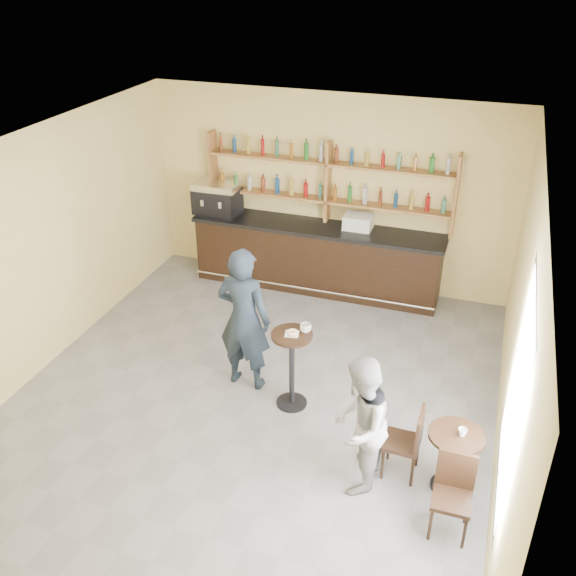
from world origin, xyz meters
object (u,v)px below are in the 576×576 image
(pastry_case, at_px, (358,223))
(chair_south, at_px, (452,499))
(man_main, at_px, (244,319))
(pedestal_table, at_px, (292,370))
(patron_second, at_px, (359,425))
(bar_counter, at_px, (317,257))
(cafe_table, at_px, (452,461))
(espresso_machine, at_px, (217,198))
(chair_west, at_px, (402,442))

(pastry_case, xyz_separation_m, chair_south, (2.03, -4.48, -0.82))
(pastry_case, height_order, man_main, man_main)
(pastry_case, relative_size, pedestal_table, 0.43)
(pedestal_table, height_order, patron_second, patron_second)
(bar_counter, xyz_separation_m, patron_second, (1.68, -4.14, 0.24))
(cafe_table, bearing_deg, bar_counter, 124.33)
(pedestal_table, xyz_separation_m, man_main, (-0.72, 0.24, 0.46))
(bar_counter, bearing_deg, patron_second, -67.89)
(pastry_case, bearing_deg, espresso_machine, 175.11)
(pedestal_table, distance_m, cafe_table, 2.21)
(espresso_machine, distance_m, man_main, 3.31)
(cafe_table, bearing_deg, pedestal_table, 158.83)
(pedestal_table, bearing_deg, man_main, 161.76)
(bar_counter, distance_m, man_main, 2.88)
(espresso_machine, height_order, pastry_case, espresso_machine)
(chair_west, relative_size, patron_second, 0.55)
(man_main, relative_size, chair_south, 2.22)
(pastry_case, distance_m, pedestal_table, 3.17)
(pastry_case, height_order, pedestal_table, pastry_case)
(espresso_machine, xyz_separation_m, chair_south, (4.46, -4.48, -0.95))
(espresso_machine, bearing_deg, patron_second, -46.85)
(bar_counter, height_order, pastry_case, pastry_case)
(cafe_table, relative_size, chair_west, 0.84)
(pedestal_table, height_order, cafe_table, pedestal_table)
(man_main, relative_size, patron_second, 1.23)
(espresso_machine, distance_m, pedestal_table, 3.98)
(man_main, distance_m, cafe_table, 3.03)
(pedestal_table, height_order, chair_west, pedestal_table)
(cafe_table, distance_m, chair_south, 0.61)
(bar_counter, distance_m, espresso_machine, 1.95)
(espresso_machine, bearing_deg, cafe_table, -37.94)
(bar_counter, distance_m, chair_west, 4.37)
(man_main, bearing_deg, bar_counter, -88.94)
(chair_south, bearing_deg, bar_counter, 120.73)
(cafe_table, bearing_deg, chair_west, 174.81)
(bar_counter, distance_m, cafe_table, 4.71)
(pedestal_table, relative_size, man_main, 0.54)
(bar_counter, height_order, espresso_machine, espresso_machine)
(man_main, relative_size, chair_west, 2.24)
(pastry_case, relative_size, cafe_table, 0.62)
(man_main, distance_m, chair_south, 3.31)
(espresso_machine, relative_size, man_main, 0.38)
(espresso_machine, distance_m, chair_south, 6.40)
(pastry_case, relative_size, chair_south, 0.52)
(man_main, height_order, patron_second, man_main)
(chair_west, xyz_separation_m, chair_south, (0.60, -0.65, 0.00))
(pastry_case, bearing_deg, pedestal_table, -96.27)
(pastry_case, relative_size, man_main, 0.23)
(espresso_machine, xyz_separation_m, man_main, (1.63, -2.85, -0.41))
(pastry_case, relative_size, chair_west, 0.52)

